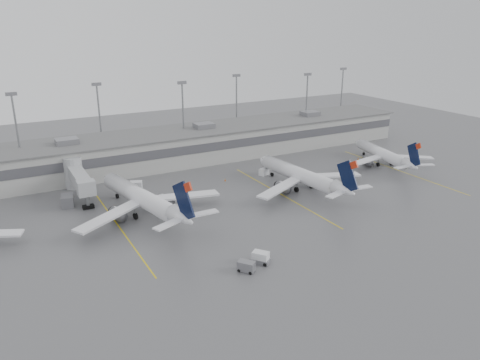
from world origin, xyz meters
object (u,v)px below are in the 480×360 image
jet_far_right (384,155)px  baggage_tug (261,259)px  jet_mid_left (144,199)px  jet_mid_right (303,176)px

jet_far_right → baggage_tug: bearing=-140.1°
jet_mid_left → baggage_tug: (9.86, -26.61, -2.69)m
jet_mid_left → jet_far_right: size_ratio=1.20×
jet_mid_right → jet_far_right: size_ratio=1.14×
jet_mid_right → baggage_tug: 34.69m
jet_far_right → baggage_tug: 61.28m
jet_far_right → baggage_tug: (-54.22, -28.48, -2.14)m
jet_mid_left → jet_mid_right: size_ratio=1.05×
jet_mid_left → jet_far_right: (64.08, 1.87, -0.56)m
jet_mid_left → jet_mid_right: jet_mid_left is taller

